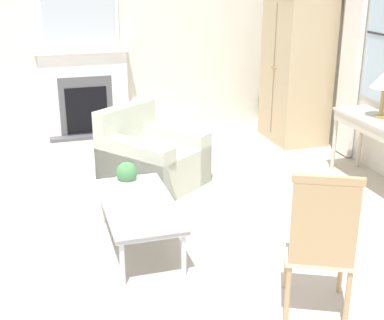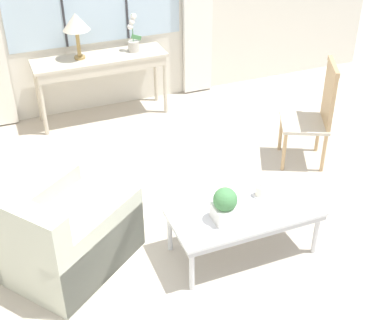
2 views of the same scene
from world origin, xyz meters
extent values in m
plane|color=#BCB2A3|center=(0.00, 0.00, 0.00)|extent=(14.00, 14.00, 0.00)
cube|color=beige|center=(-0.06, 2.73, 0.71)|extent=(1.46, 0.42, 0.03)
cube|color=beige|center=(-0.06, 2.73, 0.65)|extent=(1.40, 0.40, 0.10)
cylinder|color=beige|center=(-0.75, 2.56, 0.35)|extent=(0.04, 0.04, 0.70)
cylinder|color=beige|center=(0.63, 2.56, 0.35)|extent=(0.04, 0.04, 0.70)
cylinder|color=beige|center=(-0.75, 2.90, 0.35)|extent=(0.04, 0.04, 0.70)
cylinder|color=beige|center=(0.63, 2.90, 0.35)|extent=(0.04, 0.04, 0.70)
cylinder|color=#9E7F47|center=(-0.27, 2.77, 0.74)|extent=(0.12, 0.12, 0.02)
cylinder|color=#9E7F47|center=(-0.27, 2.77, 0.90)|extent=(0.04, 0.04, 0.29)
cone|color=beige|center=(-0.27, 2.77, 1.13)|extent=(0.29, 0.29, 0.18)
cylinder|color=#BCB7AD|center=(0.34, 2.75, 0.79)|extent=(0.12, 0.12, 0.12)
cylinder|color=#47844C|center=(0.34, 2.75, 0.99)|extent=(0.01, 0.01, 0.30)
cube|color=#47844C|center=(0.37, 2.75, 0.88)|extent=(0.12, 0.02, 0.08)
sphere|color=white|center=(0.31, 2.76, 1.01)|extent=(0.07, 0.07, 0.07)
sphere|color=white|center=(0.34, 2.76, 1.06)|extent=(0.07, 0.07, 0.07)
sphere|color=white|center=(0.36, 2.76, 1.12)|extent=(0.07, 0.07, 0.07)
cube|color=beige|center=(-0.93, 0.50, 0.21)|extent=(1.24, 1.21, 0.42)
cube|color=beige|center=(-1.23, 0.27, 0.61)|extent=(0.62, 0.75, 0.39)
cube|color=beige|center=(-1.11, 0.75, 0.28)|extent=(0.86, 0.72, 0.56)
cube|color=beige|center=(-0.74, 0.26, 0.28)|extent=(0.86, 0.72, 0.56)
cube|color=beige|center=(1.53, 1.07, 0.43)|extent=(0.59, 0.59, 0.03)
cube|color=tan|center=(1.71, 0.98, 0.72)|extent=(0.21, 0.38, 0.56)
cube|color=tan|center=(1.71, 0.98, 1.02)|extent=(0.22, 0.41, 0.05)
cylinder|color=tan|center=(1.28, 0.98, 0.21)|extent=(0.04, 0.04, 0.41)
cylinder|color=tan|center=(1.44, 1.32, 0.21)|extent=(0.04, 0.04, 0.41)
cylinder|color=tan|center=(1.62, 0.82, 0.21)|extent=(0.04, 0.04, 0.41)
cylinder|color=tan|center=(1.78, 1.16, 0.21)|extent=(0.04, 0.04, 0.41)
cube|color=silver|center=(0.38, 0.08, 0.40)|extent=(1.15, 0.56, 0.03)
cube|color=#B1B3B8|center=(0.38, 0.08, 0.37)|extent=(1.12, 0.55, 0.04)
cylinder|color=silver|center=(-0.14, -0.15, 0.19)|extent=(0.04, 0.04, 0.39)
cylinder|color=silver|center=(0.90, -0.15, 0.19)|extent=(0.04, 0.04, 0.39)
cylinder|color=silver|center=(-0.14, 0.32, 0.19)|extent=(0.04, 0.04, 0.39)
cylinder|color=silver|center=(0.90, 0.32, 0.19)|extent=(0.04, 0.04, 0.39)
cube|color=white|center=(0.19, 0.03, 0.48)|extent=(0.17, 0.17, 0.13)
sphere|color=#47844C|center=(0.19, 0.03, 0.60)|extent=(0.18, 0.18, 0.18)
cylinder|color=silver|center=(0.57, 0.19, 0.42)|extent=(0.10, 0.10, 0.01)
cylinder|color=white|center=(0.57, 0.19, 0.47)|extent=(0.07, 0.07, 0.08)
cylinder|color=black|center=(0.57, 0.19, 0.51)|extent=(0.00, 0.00, 0.01)
camera|label=1|loc=(4.29, -0.63, 2.22)|focal=50.00mm
camera|label=2|loc=(-1.20, -2.74, 2.93)|focal=50.00mm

